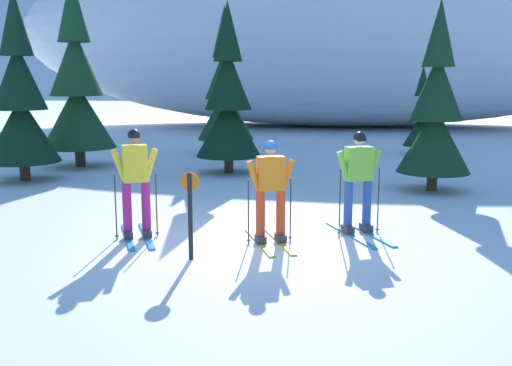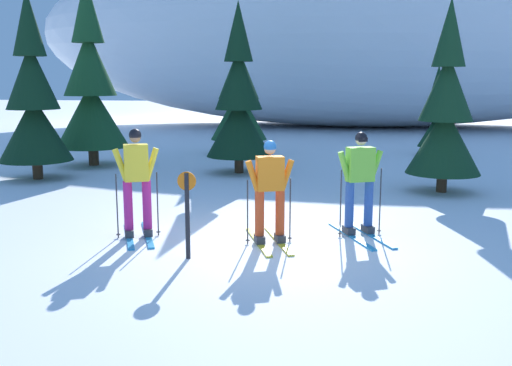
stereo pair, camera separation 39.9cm
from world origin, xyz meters
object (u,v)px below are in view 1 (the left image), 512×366
skier_orange_jacket (271,190)px  pine_tree_center_right (228,102)px  pine_tree_far_right (421,118)px  trail_marker_post (190,210)px  skier_lime_jacket (359,180)px  pine_tree_center_left (225,93)px  pine_tree_left (77,88)px  skier_yellow_jacket (136,182)px  pine_tree_far_left (20,102)px  pine_tree_right (436,112)px

skier_orange_jacket → pine_tree_center_right: (-1.78, 7.12, 1.11)m
pine_tree_far_right → trail_marker_post: 13.95m
skier_lime_jacket → pine_tree_center_left: 11.38m
pine_tree_far_right → pine_tree_center_right: bearing=-142.2°
pine_tree_center_left → pine_tree_far_right: (6.87, 0.50, -0.85)m
pine_tree_center_left → pine_tree_far_right: 6.93m
pine_tree_left → pine_tree_center_left: pine_tree_left is taller
skier_yellow_jacket → pine_tree_far_left: pine_tree_far_left is taller
skier_orange_jacket → pine_tree_far_left: size_ratio=0.36×
pine_tree_far_left → pine_tree_center_right: 5.47m
pine_tree_left → pine_tree_far_left: bearing=-99.5°
skier_yellow_jacket → pine_tree_center_left: pine_tree_center_left is taller
skier_yellow_jacket → pine_tree_left: size_ratio=0.32×
skier_yellow_jacket → pine_tree_left: bearing=118.5°
skier_yellow_jacket → trail_marker_post: skier_yellow_jacket is taller
pine_tree_right → pine_tree_far_right: size_ratio=1.43×
trail_marker_post → skier_lime_jacket: bearing=34.4°
pine_tree_center_right → pine_tree_right: (5.26, -2.14, -0.13)m
skier_lime_jacket → trail_marker_post: bearing=-145.6°
pine_tree_center_left → pine_tree_far_right: bearing=4.1°
pine_tree_center_left → pine_tree_right: 8.78m
pine_tree_far_left → pine_tree_right: (10.41, -0.30, -0.20)m
pine_tree_far_left → pine_tree_far_right: 13.06m
skier_orange_jacket → pine_tree_far_right: (4.33, 11.86, 0.43)m
pine_tree_center_right → pine_tree_right: size_ratio=1.07×
trail_marker_post → pine_tree_left: bearing=121.3°
pine_tree_far_left → pine_tree_center_left: size_ratio=0.96×
skier_yellow_jacket → pine_tree_right: 7.61m
pine_tree_left → pine_tree_far_right: 11.58m
pine_tree_far_left → pine_tree_center_left: (4.39, 6.08, 0.09)m
pine_tree_center_right → pine_tree_far_right: (6.10, 4.74, -0.69)m
skier_orange_jacket → pine_tree_far_left: (-6.93, 5.28, 1.18)m
trail_marker_post → pine_tree_far_right: bearing=67.1°
pine_tree_left → trail_marker_post: (5.39, -8.86, -1.63)m
skier_orange_jacket → trail_marker_post: size_ratio=1.34×
pine_tree_center_left → trail_marker_post: pine_tree_center_left is taller
skier_orange_jacket → pine_tree_right: (3.48, 4.98, 0.98)m
pine_tree_far_right → pine_tree_far_left: bearing=-149.7°
pine_tree_right → pine_tree_far_left: bearing=178.3°
pine_tree_far_left → pine_tree_center_left: 7.50m
pine_tree_left → pine_tree_far_right: bearing=20.2°
skier_lime_jacket → pine_tree_far_left: pine_tree_far_left is taller
skier_lime_jacket → pine_tree_far_right: size_ratio=0.58×
skier_lime_jacket → pine_tree_left: 10.76m
pine_tree_right → pine_tree_far_right: pine_tree_right is taller
skier_yellow_jacket → pine_tree_center_left: bearing=91.5°
pine_tree_center_left → trail_marker_post: (1.43, -12.34, -1.41)m
pine_tree_left → pine_tree_center_right: pine_tree_left is taller
skier_orange_jacket → skier_lime_jacket: skier_lime_jacket is taller
pine_tree_center_right → pine_tree_far_left: bearing=-160.4°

